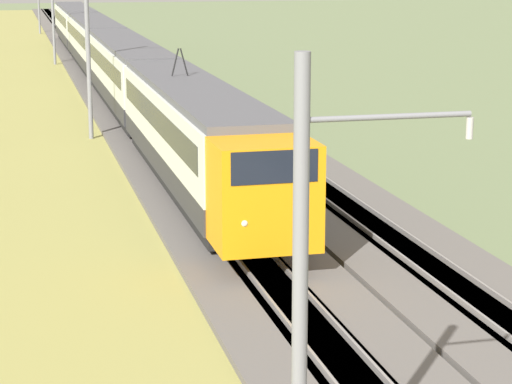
{
  "coord_description": "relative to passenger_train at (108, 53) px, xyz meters",
  "views": [
    {
      "loc": [
        -6.57,
        6.49,
        8.65
      ],
      "look_at": [
        19.71,
        0.0,
        2.3
      ],
      "focal_mm": 70.0,
      "sensor_mm": 36.0,
      "label": 1
    }
  ],
  "objects": [
    {
      "name": "passenger_train",
      "position": [
        0.0,
        0.0,
        0.0
      ],
      "size": [
        86.21,
        2.92,
        5.24
      ],
      "rotation": [
        0.0,
        0.0,
        3.14
      ],
      "color": "orange",
      "rests_on": "ground"
    },
    {
      "name": "track_adjacent",
      "position": [
        -11.06,
        -4.59,
        -2.31
      ],
      "size": [
        240.0,
        1.57,
        0.45
      ],
      "color": "#4C4238",
      "rests_on": "ground"
    },
    {
      "name": "ballast_adjacent",
      "position": [
        -11.06,
        -4.59,
        -2.32
      ],
      "size": [
        240.0,
        4.4,
        0.3
      ],
      "color": "#605B56",
      "rests_on": "ground"
    },
    {
      "name": "track_main",
      "position": [
        -11.06,
        0.0,
        -2.31
      ],
      "size": [
        240.0,
        1.57,
        0.45
      ],
      "color": "#4C4238",
      "rests_on": "ground"
    },
    {
      "name": "catenary_mast_mid",
      "position": [
        -19.31,
        2.75,
        1.75
      ],
      "size": [
        0.22,
        2.56,
        8.14
      ],
      "color": "slate",
      "rests_on": "ground"
    },
    {
      "name": "catenary_mast_far",
      "position": [
        16.61,
        2.75,
        1.65
      ],
      "size": [
        0.22,
        2.56,
        7.96
      ],
      "color": "slate",
      "rests_on": "ground"
    },
    {
      "name": "ballast_main",
      "position": [
        -11.06,
        0.0,
        -2.32
      ],
      "size": [
        240.0,
        4.4,
        0.3
      ],
      "color": "#605B56",
      "rests_on": "ground"
    },
    {
      "name": "grass_verge",
      "position": [
        -11.06,
        7.11,
        -2.41
      ],
      "size": [
        240.0,
        13.44,
        0.12
      ],
      "color": "#99934C",
      "rests_on": "ground"
    },
    {
      "name": "catenary_mast_near",
      "position": [
        -55.23,
        2.74,
        1.41
      ],
      "size": [
        0.22,
        2.56,
        7.49
      ],
      "color": "slate",
      "rests_on": "ground"
    }
  ]
}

